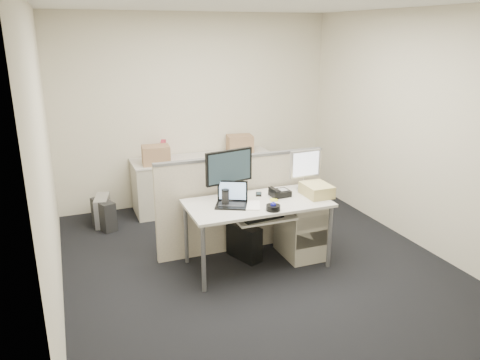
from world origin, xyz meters
name	(u,v)px	position (x,y,z in m)	size (l,w,h in m)	color
floor	(257,265)	(0.00, 0.00, -0.01)	(4.00, 4.50, 0.01)	black
ceiling	(260,2)	(0.00, 0.00, 2.70)	(4.00, 4.50, 0.01)	white
wall_back	(196,111)	(0.00, 2.25, 1.35)	(4.00, 0.02, 2.70)	beige
wall_front	(411,227)	(0.00, -2.25, 1.35)	(4.00, 0.02, 2.70)	beige
wall_left	(46,164)	(-2.00, 0.00, 1.35)	(0.02, 4.50, 2.70)	beige
wall_right	(417,130)	(2.00, 0.00, 1.35)	(0.02, 4.50, 2.70)	beige
desk	(257,208)	(0.00, 0.00, 0.66)	(1.50, 0.75, 0.73)	beige
keyboard_tray	(264,218)	(0.00, -0.18, 0.62)	(0.62, 0.32, 0.02)	beige
drawer_pedestal	(300,228)	(0.55, 0.05, 0.33)	(0.40, 0.55, 0.65)	#B9B69E
cubicle_partition	(242,204)	(0.00, 0.45, 0.55)	(2.00, 0.06, 1.10)	beige
back_counter	(204,183)	(0.00, 1.93, 0.36)	(2.00, 0.60, 0.72)	#B9B69E
monitor_main	(229,175)	(-0.25, 0.18, 1.00)	(0.54, 0.21, 0.54)	black
monitor_small	(305,170)	(0.65, 0.18, 0.96)	(0.37, 0.19, 0.45)	#B7B7BC
laptop	(231,195)	(-0.30, -0.02, 0.85)	(0.32, 0.24, 0.24)	black
trackball	(273,208)	(0.05, -0.28, 0.76)	(0.14, 0.14, 0.06)	black
desk_phone	(280,193)	(0.30, 0.08, 0.76)	(0.21, 0.17, 0.07)	black
paper_stack	(250,205)	(-0.12, -0.08, 0.74)	(0.21, 0.26, 0.01)	white
sticky_pad	(274,200)	(0.18, -0.02, 0.74)	(0.08, 0.08, 0.01)	yellow
travel_mug	(225,198)	(-0.35, 0.02, 0.81)	(0.08, 0.08, 0.16)	black
banana	(278,194)	(0.28, 0.10, 0.75)	(0.19, 0.05, 0.04)	yellow
cellphone	(259,194)	(0.10, 0.20, 0.74)	(0.06, 0.12, 0.02)	black
manila_folders	(317,190)	(0.68, -0.05, 0.79)	(0.27, 0.34, 0.13)	tan
keyboard	(263,217)	(-0.04, -0.22, 0.64)	(0.42, 0.15, 0.02)	black
pc_tower_desk	(244,242)	(-0.07, 0.20, 0.20)	(0.17, 0.42, 0.39)	black
pc_tower_spare_dark	(104,214)	(-1.45, 1.63, 0.19)	(0.16, 0.40, 0.38)	black
pc_tower_spare_silver	(103,210)	(-1.45, 1.77, 0.19)	(0.16, 0.41, 0.38)	#B7B7BC
cardboard_box_left	(156,156)	(-0.70, 1.81, 0.85)	(0.36, 0.27, 0.27)	#A47755
cardboard_box_right	(240,144)	(0.60, 2.05, 0.85)	(0.36, 0.28, 0.26)	#A47755
red_binder	(164,151)	(-0.55, 2.03, 0.85)	(0.07, 0.29, 0.27)	maroon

